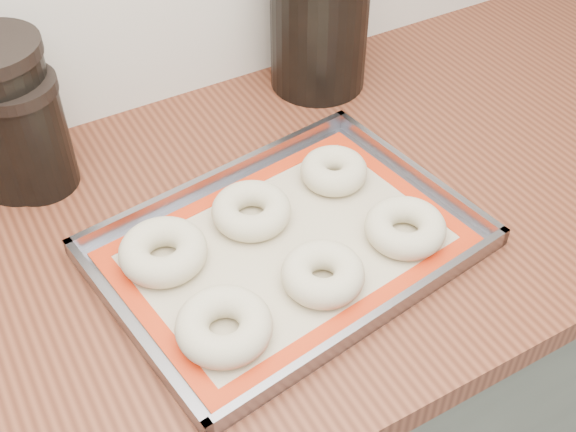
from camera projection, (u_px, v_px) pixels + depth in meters
cabinet at (280, 401)px, 1.30m from camera, size 3.00×0.65×0.86m
countertop at (277, 222)px, 0.99m from camera, size 3.06×0.68×0.04m
baking_tray at (288, 246)px, 0.92m from camera, size 0.50×0.39×0.03m
baking_mat at (288, 247)px, 0.92m from camera, size 0.46×0.34×0.00m
bagel_front_left at (224, 326)px, 0.81m from camera, size 0.13×0.13×0.04m
bagel_front_mid at (323, 274)px, 0.87m from camera, size 0.11×0.11×0.04m
bagel_front_right at (405, 228)px, 0.92m from camera, size 0.12×0.12×0.04m
bagel_back_left at (163, 252)px, 0.89m from camera, size 0.12×0.12×0.04m
bagel_back_mid at (251, 211)px, 0.95m from camera, size 0.12×0.12×0.04m
bagel_back_right at (334, 171)px, 1.01m from camera, size 0.12×0.12×0.04m
canister_left at (8, 115)px, 0.96m from camera, size 0.13×0.13×0.21m
canister_mid at (29, 135)px, 0.96m from camera, size 0.11×0.11×0.17m
canister_right at (319, 22)px, 1.13m from camera, size 0.16×0.16×0.22m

